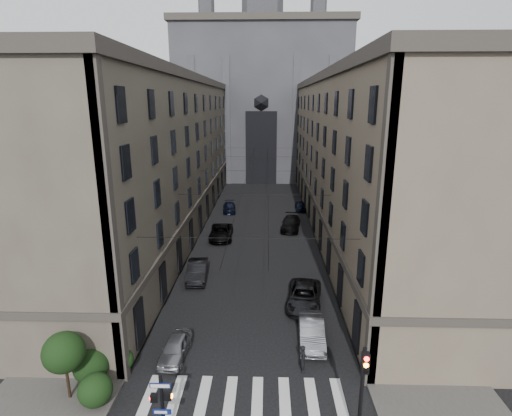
# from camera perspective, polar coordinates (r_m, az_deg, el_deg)

# --- Properties ---
(sidewalk_left) EXTENTS (7.00, 80.00, 0.15)m
(sidewalk_left) POSITION_cam_1_polar(r_m,az_deg,el_deg) (53.33, -11.14, -2.43)
(sidewalk_left) COLOR #383533
(sidewalk_left) RESTS_ON ground
(sidewalk_right) EXTENTS (7.00, 80.00, 0.15)m
(sidewalk_right) POSITION_cam_1_polar(r_m,az_deg,el_deg) (52.85, 11.69, -2.62)
(sidewalk_right) COLOR #383533
(sidewalk_right) RESTS_ON ground
(zebra_crossing) EXTENTS (11.00, 3.20, 0.01)m
(zebra_crossing) POSITION_cam_1_polar(r_m,az_deg,el_deg) (24.42, -1.74, -25.27)
(zebra_crossing) COLOR beige
(zebra_crossing) RESTS_ON ground
(building_left) EXTENTS (13.60, 60.60, 18.85)m
(building_left) POSITION_cam_1_polar(r_m,az_deg,el_deg) (52.12, -14.83, 7.40)
(building_left) COLOR #473F36
(building_left) RESTS_ON ground
(building_right) EXTENTS (13.60, 60.60, 18.85)m
(building_right) POSITION_cam_1_polar(r_m,az_deg,el_deg) (51.49, 15.49, 7.27)
(building_right) COLOR brown
(building_right) RESTS_ON ground
(gothic_tower) EXTENTS (35.00, 23.00, 58.00)m
(gothic_tower) POSITION_cam_1_polar(r_m,az_deg,el_deg) (88.59, 0.88, 16.30)
(gothic_tower) COLOR #2D2D33
(gothic_tower) RESTS_ON ground
(pedestrian_signal_left) EXTENTS (1.02, 0.38, 4.00)m
(pedestrian_signal_left) POSITION_cam_1_polar(r_m,az_deg,el_deg) (20.77, -13.25, -25.88)
(pedestrian_signal_left) COLOR black
(pedestrian_signal_left) RESTS_ON ground
(traffic_light_right) EXTENTS (0.34, 0.50, 5.20)m
(traffic_light_right) POSITION_cam_1_polar(r_m,az_deg,el_deg) (20.41, 14.97, -23.36)
(traffic_light_right) COLOR black
(traffic_light_right) RESTS_ON ground
(shrub_cluster) EXTENTS (3.90, 4.40, 3.90)m
(shrub_cluster) POSITION_cam_1_polar(r_m,az_deg,el_deg) (25.30, -23.25, -19.93)
(shrub_cluster) COLOR black
(shrub_cluster) RESTS_ON sidewalk_left
(tram_wires) EXTENTS (14.00, 60.00, 0.43)m
(tram_wires) POSITION_cam_1_polar(r_m,az_deg,el_deg) (49.98, 0.22, 5.16)
(tram_wires) COLOR black
(tram_wires) RESTS_ON ground
(car_left_near) EXTENTS (1.77, 3.91, 1.30)m
(car_left_near) POSITION_cam_1_polar(r_m,az_deg,el_deg) (27.33, -11.45, -18.97)
(car_left_near) COLOR gray
(car_left_near) RESTS_ON ground
(car_left_midnear) EXTENTS (2.10, 5.03, 1.62)m
(car_left_midnear) POSITION_cam_1_polar(r_m,az_deg,el_deg) (37.27, -8.41, -8.87)
(car_left_midnear) COLOR black
(car_left_midnear) RESTS_ON ground
(car_left_midfar) EXTENTS (2.81, 5.73, 1.57)m
(car_left_midfar) POSITION_cam_1_polar(r_m,az_deg,el_deg) (47.46, -5.00, -3.49)
(car_left_midfar) COLOR black
(car_left_midfar) RESTS_ON ground
(car_left_far) EXTENTS (2.22, 4.62, 1.30)m
(car_left_far) POSITION_cam_1_polar(r_m,az_deg,el_deg) (58.98, -3.84, 0.09)
(car_left_far) COLOR black
(car_left_far) RESTS_ON ground
(car_right_near) EXTENTS (1.85, 4.79, 1.56)m
(car_right_near) POSITION_cam_1_polar(r_m,az_deg,el_deg) (28.41, 7.93, -17.05)
(car_right_near) COLOR gray
(car_right_near) RESTS_ON ground
(car_right_midnear) EXTENTS (3.39, 6.01, 1.58)m
(car_right_midnear) POSITION_cam_1_polar(r_m,az_deg,el_deg) (32.74, 6.88, -12.38)
(car_right_midnear) COLOR black
(car_right_midnear) RESTS_ON ground
(car_right_midfar) EXTENTS (2.97, 5.75, 1.60)m
(car_right_midfar) POSITION_cam_1_polar(r_m,az_deg,el_deg) (50.90, 4.99, -2.19)
(car_right_midfar) COLOR black
(car_right_midfar) RESTS_ON ground
(car_right_far) EXTENTS (1.52, 3.75, 1.28)m
(car_right_far) POSITION_cam_1_polar(r_m,az_deg,el_deg) (60.02, 6.35, 0.28)
(car_right_far) COLOR black
(car_right_far) RESTS_ON ground
(pedestrian) EXTENTS (0.44, 0.65, 1.74)m
(pedestrian) POSITION_cam_1_polar(r_m,az_deg,el_deg) (25.70, 6.76, -20.59)
(pedestrian) COLOR black
(pedestrian) RESTS_ON ground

